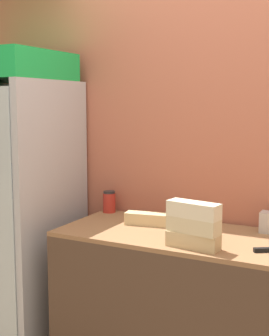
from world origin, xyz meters
name	(u,v)px	position (x,y,z in m)	size (l,w,h in m)	color
wall_back	(247,150)	(0.00, 1.26, 1.35)	(5.20, 0.09, 2.70)	#B7664C
prep_counter	(225,317)	(0.00, 0.88, 0.45)	(1.94, 0.66, 0.89)	#4C3828
beverage_cooler	(17,186)	(-1.49, 0.90, 1.07)	(0.74, 0.72, 1.96)	#B2B7BC
sandwich_stack_bottom	(193,240)	(-0.11, 0.65, 0.93)	(0.28, 0.12, 0.08)	tan
sandwich_stack_middle	(193,225)	(-0.11, 0.65, 1.01)	(0.29, 0.14, 0.08)	beige
sandwich_stack_top	(194,210)	(-0.11, 0.65, 1.09)	(0.29, 0.14, 0.08)	beige
sandwich_flat_left	(149,219)	(-0.51, 0.96, 0.93)	(0.30, 0.14, 0.07)	tan
condiment_jar	(109,202)	(-0.90, 1.14, 0.97)	(0.09, 0.09, 0.15)	#B72D23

